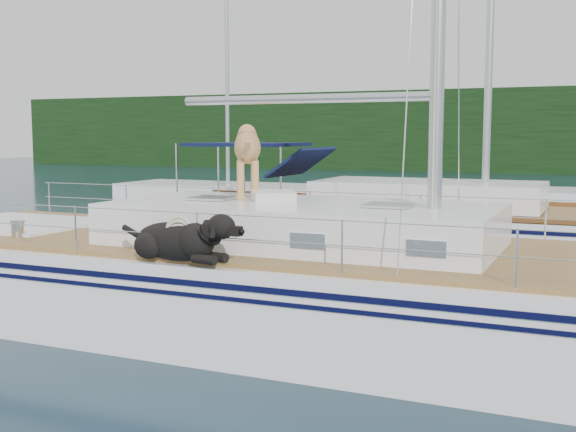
% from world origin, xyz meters
% --- Properties ---
extents(ground, '(120.00, 120.00, 0.00)m').
position_xyz_m(ground, '(0.00, 0.00, 0.00)').
color(ground, black).
rests_on(ground, ground).
extents(tree_line, '(90.00, 3.00, 6.00)m').
position_xyz_m(tree_line, '(0.00, 45.00, 3.00)').
color(tree_line, black).
rests_on(tree_line, ground).
extents(shore_bank, '(92.00, 1.00, 1.20)m').
position_xyz_m(shore_bank, '(0.00, 46.20, 0.60)').
color(shore_bank, '#595147').
rests_on(shore_bank, ground).
extents(main_sailboat, '(12.00, 4.00, 14.01)m').
position_xyz_m(main_sailboat, '(0.09, -0.00, 0.69)').
color(main_sailboat, white).
rests_on(main_sailboat, ground).
extents(neighbor_sailboat, '(11.00, 3.50, 13.30)m').
position_xyz_m(neighbor_sailboat, '(-0.06, 6.58, 0.63)').
color(neighbor_sailboat, white).
rests_on(neighbor_sailboat, ground).
extents(bg_boat_west, '(8.00, 3.00, 11.65)m').
position_xyz_m(bg_boat_west, '(-8.00, 14.00, 0.45)').
color(bg_boat_west, white).
rests_on(bg_boat_west, ground).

